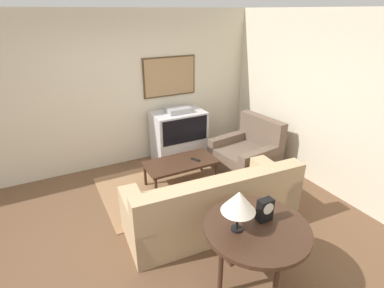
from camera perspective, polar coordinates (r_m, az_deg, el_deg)
name	(u,v)px	position (r m, az deg, el deg)	size (l,w,h in m)	color
ground_plane	(169,225)	(4.21, -4.46, -15.16)	(12.00, 12.00, 0.00)	brown
wall_back	(118,92)	(5.45, -13.85, 9.61)	(12.00, 0.10, 2.70)	beige
wall_right	(323,103)	(5.06, 23.67, 7.14)	(0.06, 12.00, 2.70)	beige
area_rug	(173,184)	(5.04, -3.55, -7.64)	(2.31, 1.58, 0.01)	#99704C
tv	(179,136)	(5.67, -2.54, 1.63)	(0.97, 0.58, 1.04)	silver
couch	(213,206)	(4.00, 3.99, -11.69)	(2.29, 0.99, 0.87)	tan
armchair	(247,154)	(5.49, 10.43, -1.88)	(1.07, 1.08, 0.92)	brown
coffee_table	(181,164)	(4.85, -2.18, -3.79)	(1.15, 0.59, 0.43)	#3D2619
console_table	(257,232)	(3.10, 12.22, -16.10)	(1.03, 1.03, 0.76)	#3D2619
table_lamp	(239,202)	(2.79, 8.89, -10.84)	(0.32, 0.32, 0.43)	black
mantel_clock	(265,210)	(3.08, 13.72, -12.08)	(0.15, 0.10, 0.24)	black
remote	(195,160)	(4.86, 0.65, -2.98)	(0.12, 0.16, 0.02)	black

